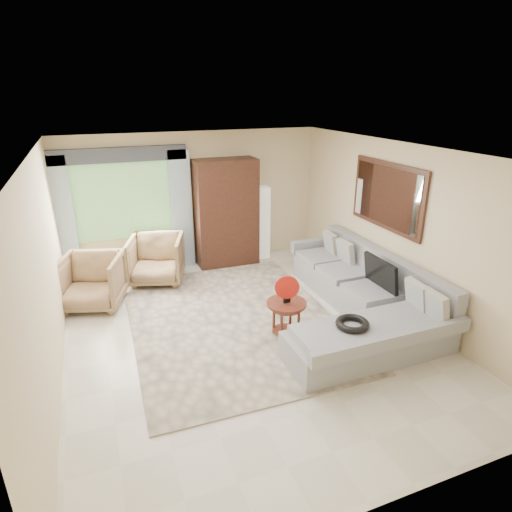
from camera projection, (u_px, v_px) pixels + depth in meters
name	position (u px, v px, depth m)	size (l,w,h in m)	color
ground	(249.00, 333.00, 6.22)	(6.00, 6.00, 0.00)	silver
area_rug	(233.00, 320.00, 6.57)	(3.00, 4.00, 0.02)	#C4B09A
sectional_sofa	(361.00, 301.00, 6.57)	(2.30, 3.46, 0.90)	#94969C
tv_screen	(381.00, 273.00, 6.46)	(0.06, 0.74, 0.48)	black
garden_hose	(352.00, 324.00, 5.42)	(0.43, 0.43, 0.09)	black
coffee_table	(286.00, 319.00, 6.02)	(0.56, 0.56, 0.56)	#461D12
red_disc	(287.00, 287.00, 5.84)	(0.34, 0.34, 0.03)	red
armchair_left	(92.00, 282.00, 6.88)	(0.91, 0.94, 0.86)	#9F8057
armchair_right	(157.00, 259.00, 7.77)	(0.92, 0.95, 0.86)	#9D7955
potted_plant	(84.00, 279.00, 7.35)	(0.51, 0.44, 0.56)	#999999
armoire	(226.00, 213.00, 8.39)	(1.20, 0.55, 2.10)	black
floor_lamp	(263.00, 223.00, 8.82)	(0.24, 0.24, 1.50)	silver
window	(123.00, 201.00, 7.83)	(1.80, 0.04, 1.40)	#669E59
curtain_left	(63.00, 222.00, 7.49)	(0.40, 0.08, 2.30)	#9EB7CC
curtain_right	(181.00, 210.00, 8.20)	(0.40, 0.08, 2.30)	#9EB7CC
valance	(118.00, 155.00, 7.46)	(2.40, 0.12, 0.26)	#1E232D
wall_mirror	(387.00, 196.00, 6.72)	(0.05, 1.70, 1.05)	black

